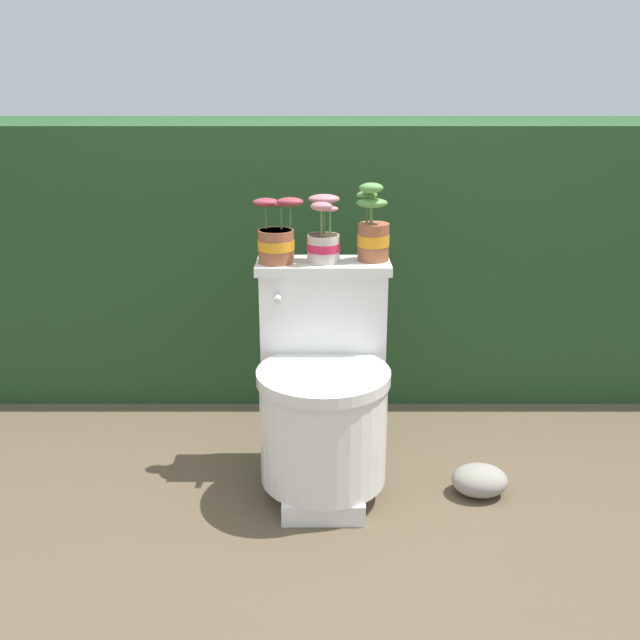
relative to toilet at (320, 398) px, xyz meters
The scene contains 7 objects.
ground_plane 0.33m from the toilet, 25.52° to the right, with size 12.00×12.00×0.00m, color brown.
hedge_backdrop 1.07m from the toilet, 85.02° to the left, with size 3.79×0.82×1.11m.
toilet is the anchor object (origin of this frame).
potted_plant_left 0.52m from the toilet, 135.30° to the left, with size 0.16×0.12×0.21m.
potted_plant_midleft 0.51m from the toilet, 89.80° to the left, with size 0.11×0.13×0.21m.
potted_plant_middle 0.55m from the toilet, 47.85° to the left, with size 0.11×0.10×0.25m.
garden_stone 0.57m from the toilet, ahead, with size 0.18×0.14×0.10m.
Camera 1 is at (-0.10, -2.01, 1.26)m, focal length 40.00 mm.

